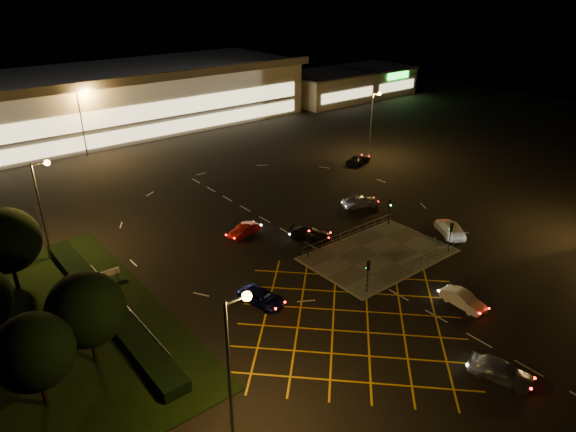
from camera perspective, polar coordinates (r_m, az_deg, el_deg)
ground at (r=52.61m, az=6.95°, el=-4.18°), size 180.00×180.00×0.00m
pedestrian_island at (r=52.72m, az=10.03°, el=-4.25°), size 14.00×9.00×0.12m
grass_verge at (r=45.73m, az=-25.47°, el=-11.60°), size 18.00×30.00×0.08m
hedge at (r=46.34m, az=-19.62°, el=-9.26°), size 2.00×26.00×1.00m
supermarket at (r=101.42m, az=-19.06°, el=12.16°), size 72.00×26.50×10.50m
retail_unit_a at (r=118.91m, az=4.24°, el=14.09°), size 18.80×14.80×6.35m
retail_unit_b at (r=130.13m, az=9.61°, el=14.76°), size 14.80×14.80×6.35m
streetlight_sw at (r=29.72m, az=-5.96°, el=-14.62°), size 1.78×0.56×10.03m
streetlight_nw at (r=54.02m, az=-25.57°, el=1.95°), size 1.78×0.56×10.03m
streetlight_ne at (r=79.85m, az=9.48°, el=10.93°), size 1.78×0.56×10.03m
streetlight_far_left at (r=85.27m, az=-21.78°, el=10.40°), size 1.78×0.56×10.03m
streetlight_far_right at (r=105.38m, az=-0.65°, el=14.61°), size 1.78×0.56×10.03m
signal_sw at (r=45.36m, az=8.88°, el=-5.96°), size 0.28×0.30×3.15m
signal_se at (r=53.93m, az=17.64°, el=-1.64°), size 0.28×0.30×3.15m
signal_nw at (r=50.31m, az=2.25°, el=-2.37°), size 0.28×0.30×3.15m
signal_ne at (r=58.16m, az=11.25°, el=1.06°), size 0.28×0.30×3.15m
tree_a at (r=36.55m, az=-26.43°, el=-13.38°), size 5.04×5.04×6.86m
tree_c at (r=50.32m, az=-28.85°, el=-2.40°), size 5.76×5.76×7.84m
tree_e at (r=38.59m, az=-21.52°, el=-9.65°), size 5.40×5.40×7.35m
car_near_silver at (r=39.90m, az=22.56°, el=-15.57°), size 2.99×4.74×1.50m
car_queue_white at (r=46.51m, az=18.87°, el=-8.77°), size 1.61×4.08×1.32m
car_left_blue at (r=44.50m, az=-2.94°, el=-9.00°), size 2.86×4.69×1.21m
car_far_dkgrey at (r=54.82m, az=2.48°, el=-1.98°), size 4.11×4.54×1.27m
car_right_silver at (r=63.03m, az=8.03°, el=1.65°), size 4.89×3.37×1.55m
car_circ_red at (r=55.75m, az=-4.92°, el=-1.58°), size 4.02×2.09×1.26m
car_east_grey at (r=78.36m, az=7.87°, el=6.24°), size 4.99×3.28×1.28m
car_approach_white at (r=58.41m, az=17.57°, el=-1.31°), size 4.53×5.47×1.49m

